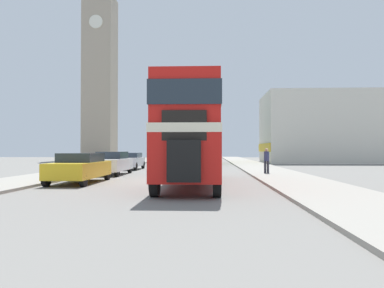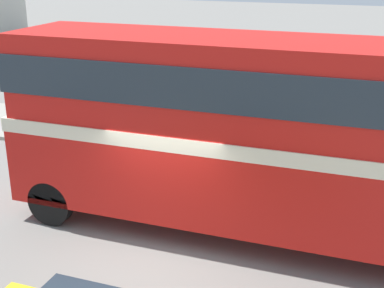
% 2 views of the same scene
% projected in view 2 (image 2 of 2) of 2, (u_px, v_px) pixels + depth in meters
% --- Properties ---
extents(ground_plane, '(120.00, 120.00, 0.00)m').
position_uv_depth(ground_plane, '(155.00, 259.00, 10.84)').
color(ground_plane, slate).
extents(sidewalk_right, '(3.50, 120.00, 0.12)m').
position_uv_depth(sidewalk_right, '(241.00, 149.00, 16.80)').
color(sidewalk_right, gray).
rests_on(sidewalk_right, ground_plane).
extents(double_decker_bus, '(2.42, 11.09, 4.30)m').
position_uv_depth(double_decker_bus, '(260.00, 125.00, 10.93)').
color(double_decker_bus, red).
rests_on(double_decker_bus, ground_plane).
extents(pedestrian_walking, '(0.32, 0.32, 1.59)m').
position_uv_depth(pedestrian_walking, '(93.00, 111.00, 17.44)').
color(pedestrian_walking, '#282833').
rests_on(pedestrian_walking, sidewalk_right).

